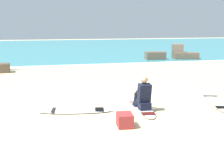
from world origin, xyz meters
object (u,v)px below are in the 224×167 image
at_px(surfer_seated, 143,96).
at_px(shoreline_rock, 0,68).
at_px(surfboard_spare_near, 75,111).
at_px(beach_bag, 125,120).
at_px(surfboard_spare_far, 216,102).
at_px(surfboard_main, 142,108).

xyz_separation_m(surfer_seated, shoreline_rock, (-4.75, 8.18, -0.21)).
bearing_deg(surfboard_spare_near, shoreline_rock, 110.05).
bearing_deg(surfboard_spare_near, beach_bag, -55.63).
distance_m(surfboard_spare_far, beach_bag, 3.66).
bearing_deg(shoreline_rock, surfboard_spare_far, -47.45).
height_order(surfboard_spare_near, beach_bag, beach_bag).
relative_size(surfboard_main, surfboard_spare_far, 0.93).
relative_size(shoreline_rock, beach_bag, 1.86).
bearing_deg(surfboard_spare_near, surfer_seated, -9.95).
relative_size(surfboard_main, surfboard_spare_near, 0.99).
distance_m(surfer_seated, beach_bag, 1.47).
height_order(surfboard_spare_near, shoreline_rock, shoreline_rock).
distance_m(shoreline_rock, beach_bag, 10.11).
xyz_separation_m(surfboard_main, surfer_seated, (-0.03, -0.18, 0.40)).
bearing_deg(surfboard_spare_near, surfboard_main, -4.49).
relative_size(surfboard_main, beach_bag, 4.51).
bearing_deg(surfer_seated, surfboard_spare_near, 170.05).
xyz_separation_m(surfboard_main, surfboard_spare_near, (-1.91, 0.15, 0.00)).
bearing_deg(shoreline_rock, surfer_seated, -59.87).
distance_m(surfboard_spare_near, beach_bag, 1.81).
bearing_deg(surfboard_spare_far, surfboard_spare_near, 179.44).
height_order(surfboard_main, surfboard_spare_far, same).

